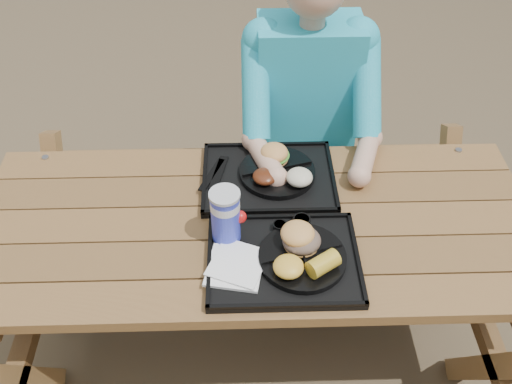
{
  "coord_description": "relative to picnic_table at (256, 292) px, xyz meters",
  "views": [
    {
      "loc": [
        -0.03,
        -1.25,
        2.08
      ],
      "look_at": [
        0.0,
        0.0,
        0.88
      ],
      "focal_mm": 40.0,
      "sensor_mm": 36.0,
      "label": 1
    }
  ],
  "objects": [
    {
      "name": "sandwich",
      "position": [
        0.13,
        -0.14,
        0.47
      ],
      "size": [
        0.11,
        0.11,
        0.11
      ],
      "primitive_type": null,
      "color": "#E49E50",
      "rests_on": "plate_near"
    },
    {
      "name": "condiment_mustard",
      "position": [
        0.14,
        -0.04,
        0.41
      ],
      "size": [
        0.05,
        0.05,
        0.03
      ],
      "primitive_type": "cylinder",
      "color": "yellow",
      "rests_on": "tray_near"
    },
    {
      "name": "condiment_bbq",
      "position": [
        0.07,
        -0.06,
        0.41
      ],
      "size": [
        0.04,
        0.04,
        0.03
      ],
      "primitive_type": "cylinder",
      "color": "#310507",
      "rests_on": "tray_near"
    },
    {
      "name": "tray_near",
      "position": [
        0.08,
        -0.17,
        0.39
      ],
      "size": [
        0.45,
        0.35,
        0.02
      ],
      "primitive_type": "cube",
      "color": "black",
      "rests_on": "picnic_table"
    },
    {
      "name": "burger",
      "position": [
        0.07,
        0.26,
        0.46
      ],
      "size": [
        0.1,
        0.1,
        0.09
      ],
      "primitive_type": null,
      "color": "#DF974F",
      "rests_on": "plate_far"
    },
    {
      "name": "diner",
      "position": [
        0.21,
        0.58,
        0.27
      ],
      "size": [
        0.48,
        0.84,
        1.28
      ],
      "primitive_type": null,
      "color": "teal",
      "rests_on": "ground"
    },
    {
      "name": "soda_cup",
      "position": [
        -0.09,
        -0.08,
        0.48
      ],
      "size": [
        0.09,
        0.09,
        0.18
      ],
      "primitive_type": "cylinder",
      "color": "#1A27C5",
      "rests_on": "tray_near"
    },
    {
      "name": "cutlery_far",
      "position": [
        -0.12,
        0.21,
        0.4
      ],
      "size": [
        0.07,
        0.17,
        0.01
      ],
      "primitive_type": "cube",
      "rotation": [
        0.0,
        0.0,
        -0.22
      ],
      "color": "black",
      "rests_on": "tray_far"
    },
    {
      "name": "corn_cob",
      "position": [
        0.18,
        -0.23,
        0.44
      ],
      "size": [
        0.13,
        0.13,
        0.05
      ],
      "primitive_type": null,
      "rotation": [
        0.0,
        0.0,
        0.58
      ],
      "color": "gold",
      "rests_on": "plate_near"
    },
    {
      "name": "plate_near",
      "position": [
        0.13,
        -0.18,
        0.41
      ],
      "size": [
        0.26,
        0.26,
        0.02
      ],
      "primitive_type": "cylinder",
      "color": "black",
      "rests_on": "tray_near"
    },
    {
      "name": "mac_cheese",
      "position": [
        0.09,
        -0.24,
        0.44
      ],
      "size": [
        0.09,
        0.09,
        0.04
      ],
      "primitive_type": "ellipsoid",
      "color": "yellow",
      "rests_on": "plate_near"
    },
    {
      "name": "picnic_table",
      "position": [
        0.0,
        0.0,
        0.0
      ],
      "size": [
        1.8,
        1.49,
        0.75
      ],
      "primitive_type": null,
      "color": "#999999",
      "rests_on": "ground"
    },
    {
      "name": "napkin_stack",
      "position": [
        -0.07,
        -0.21,
        0.4
      ],
      "size": [
        0.18,
        0.18,
        0.02
      ],
      "primitive_type": "cube",
      "rotation": [
        0.0,
        0.0,
        -0.18
      ],
      "color": "white",
      "rests_on": "tray_near"
    },
    {
      "name": "baked_beans",
      "position": [
        0.03,
        0.15,
        0.43
      ],
      "size": [
        0.08,
        0.08,
        0.04
      ],
      "primitive_type": "ellipsoid",
      "color": "#562411",
      "rests_on": "plate_far"
    },
    {
      "name": "tray_far",
      "position": [
        0.05,
        0.19,
        0.39
      ],
      "size": [
        0.45,
        0.35,
        0.02
      ],
      "primitive_type": "cube",
      "color": "black",
      "rests_on": "picnic_table"
    },
    {
      "name": "ground",
      "position": [
        0.0,
        0.0,
        -0.38
      ],
      "size": [
        60.0,
        60.0,
        0.0
      ],
      "primitive_type": "plane",
      "color": "#999999",
      "rests_on": "ground"
    },
    {
      "name": "plate_far",
      "position": [
        0.08,
        0.2,
        0.41
      ],
      "size": [
        0.26,
        0.26,
        0.02
      ],
      "primitive_type": "cylinder",
      "color": "black",
      "rests_on": "tray_far"
    },
    {
      "name": "potato_salad",
      "position": [
        0.15,
        0.14,
        0.44
      ],
      "size": [
        0.09,
        0.09,
        0.05
      ],
      "primitive_type": "ellipsoid",
      "color": "beige",
      "rests_on": "plate_far"
    }
  ]
}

